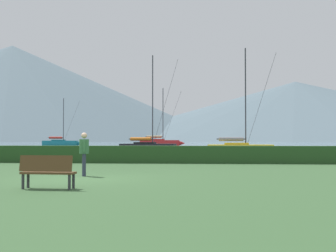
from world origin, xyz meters
TOP-DOWN VIEW (x-y plane):
  - ground_plane at (0.00, 0.00)m, footprint 1000.00×1000.00m
  - harbor_water at (0.00, 137.00)m, footprint 320.00×246.00m
  - hedge_line at (0.00, 11.00)m, footprint 80.00×1.20m
  - sailboat_slip_1 at (-4.77, 73.51)m, footprint 9.03×3.29m
  - sailboat_slip_2 at (7.52, 25.74)m, footprint 6.77×2.26m
  - sailboat_slip_3 at (-1.75, 32.45)m, footprint 6.87×2.62m
  - sailboat_slip_5 at (-25.49, 75.50)m, footprint 8.22×3.18m
  - park_bench_under_tree at (-0.02, -3.31)m, footprint 1.54×0.55m
  - person_seated_viewer at (-0.20, 1.17)m, footprint 0.36×0.55m
  - distant_hill_west_ridge at (76.15, 361.76)m, footprint 338.24×338.24m
  - distant_hill_central_peak at (-155.58, 345.03)m, footprint 355.65×355.65m

SIDE VIEW (x-z plane):
  - ground_plane at x=0.00m, z-range 0.00..0.00m
  - harbor_water at x=0.00m, z-range 0.00..0.00m
  - hedge_line at x=0.00m, z-range 0.00..1.01m
  - park_bench_under_tree at x=-0.02m, z-range 0.05..1.00m
  - sailboat_slip_2 at x=7.52m, z-range -4.26..5.40m
  - sailboat_slip_3 at x=-1.75m, z-range -4.61..5.77m
  - sailboat_slip_5 at x=-25.49m, z-range -4.23..5.57m
  - sailboat_slip_1 at x=-4.77m, z-range -5.00..6.49m
  - person_seated_viewer at x=-0.20m, z-range 0.15..1.80m
  - distant_hill_west_ridge at x=76.15m, z-range 0.00..48.32m
  - distant_hill_central_peak at x=-155.58m, z-range 0.00..78.62m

